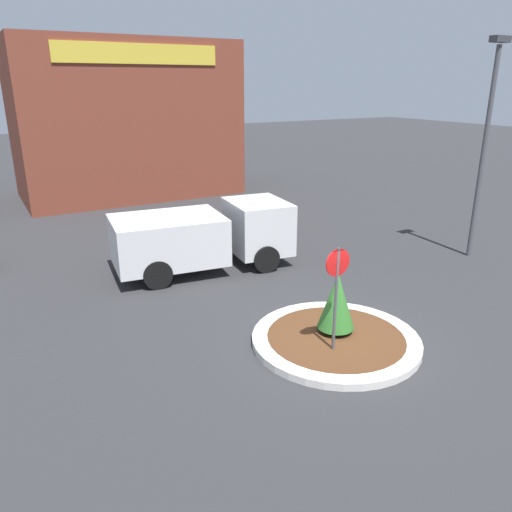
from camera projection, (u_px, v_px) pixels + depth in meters
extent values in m
plane|color=#2D2D30|center=(335.00, 343.00, 11.83)|extent=(120.00, 120.00, 0.00)
cylinder|color=silver|center=(336.00, 340.00, 11.80)|extent=(3.96, 3.96, 0.18)
cylinder|color=#4C2D19|center=(336.00, 340.00, 11.80)|extent=(3.25, 3.25, 0.18)
cylinder|color=#4C4C51|center=(335.00, 304.00, 10.87)|extent=(0.07, 0.07, 2.57)
cylinder|color=#B71414|center=(338.00, 263.00, 10.55)|extent=(0.62, 0.03, 0.62)
cylinder|color=brown|center=(335.00, 329.00, 12.00)|extent=(0.08, 0.08, 0.11)
cone|color=#2D6B28|center=(337.00, 300.00, 11.76)|extent=(0.88, 0.88, 1.38)
cube|color=silver|center=(258.00, 226.00, 16.89)|extent=(2.09, 2.47, 1.70)
cube|color=silver|center=(168.00, 240.00, 15.79)|extent=(3.69, 2.78, 1.47)
cube|color=black|center=(275.00, 216.00, 17.02)|extent=(0.29, 2.02, 0.60)
cylinder|color=black|center=(241.00, 240.00, 18.04)|extent=(0.91, 0.37, 0.89)
cylinder|color=black|center=(266.00, 259.00, 16.13)|extent=(0.91, 0.37, 0.89)
cylinder|color=black|center=(143.00, 253.00, 16.74)|extent=(0.91, 0.37, 0.89)
cylinder|color=black|center=(157.00, 274.00, 14.84)|extent=(0.91, 0.37, 0.89)
cube|color=brown|center=(126.00, 120.00, 26.46)|extent=(11.05, 6.00, 7.91)
cube|color=gold|center=(139.00, 54.00, 22.94)|extent=(7.74, 0.08, 0.90)
cylinder|color=#4C4C51|center=(483.00, 157.00, 16.68)|extent=(0.16, 0.16, 6.97)
cube|color=#38383D|center=(500.00, 39.00, 15.48)|extent=(0.70, 0.30, 0.20)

